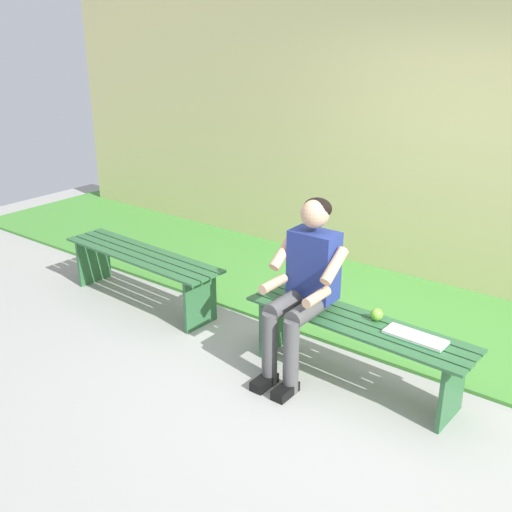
# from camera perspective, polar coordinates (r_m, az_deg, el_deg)

# --- Properties ---
(ground_plane) EXTENTS (10.00, 7.00, 0.04)m
(ground_plane) POSITION_cam_1_polar(r_m,az_deg,el_deg) (4.34, -10.52, -12.84)
(ground_plane) COLOR #9E9E99
(grass_strip) EXTENTS (9.00, 2.13, 0.03)m
(grass_strip) POSITION_cam_1_polar(r_m,az_deg,el_deg) (5.99, 6.61, -2.27)
(grass_strip) COLOR #478C38
(grass_strip) RESTS_ON ground
(brick_wall) EXTENTS (9.50, 0.24, 2.72)m
(brick_wall) POSITION_cam_1_polar(r_m,az_deg,el_deg) (5.97, 15.61, 10.56)
(brick_wall) COLOR #D1C684
(brick_wall) RESTS_ON ground
(bench_near) EXTENTS (1.68, 0.48, 0.48)m
(bench_near) POSITION_cam_1_polar(r_m,az_deg,el_deg) (4.25, 9.48, -7.57)
(bench_near) COLOR #2D6038
(bench_near) RESTS_ON ground
(bench_far) EXTENTS (1.73, 0.48, 0.48)m
(bench_far) POSITION_cam_1_polar(r_m,az_deg,el_deg) (5.48, -10.83, -0.88)
(bench_far) COLOR #2D6038
(bench_far) RESTS_ON ground
(person_seated) EXTENTS (0.50, 0.69, 1.28)m
(person_seated) POSITION_cam_1_polar(r_m,az_deg,el_deg) (4.18, 4.59, -2.46)
(person_seated) COLOR navy
(person_seated) RESTS_ON ground
(apple) EXTENTS (0.09, 0.09, 0.09)m
(apple) POSITION_cam_1_polar(r_m,az_deg,el_deg) (4.21, 11.42, -5.49)
(apple) COLOR #72B738
(apple) RESTS_ON bench_near
(book_open) EXTENTS (0.42, 0.18, 0.02)m
(book_open) POSITION_cam_1_polar(r_m,az_deg,el_deg) (4.05, 14.93, -7.50)
(book_open) COLOR white
(book_open) RESTS_ON bench_near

